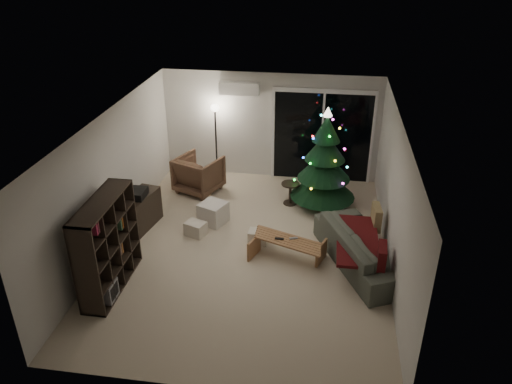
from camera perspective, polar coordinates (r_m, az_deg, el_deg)
room at (r=10.08m, az=3.00°, el=2.77°), size 6.50×7.51×2.60m
bookshelf at (r=8.44m, az=-17.84°, el=-5.65°), size 0.83×1.64×1.59m
media_cabinet at (r=10.05m, az=-13.27°, el=-2.32°), size 0.62×1.18×0.70m
stereo at (r=9.86m, az=-13.53°, el=-0.17°), size 0.36×0.42×0.15m
armchair at (r=11.28m, az=-6.56°, el=2.05°), size 1.17×1.18×0.83m
ottoman at (r=10.09m, az=-4.91°, el=-2.40°), size 0.63×0.63×0.43m
cardboard_box_a at (r=9.76m, az=-6.92°, el=-4.17°), size 0.45×0.40×0.27m
cardboard_box_b at (r=9.45m, az=0.25°, el=-5.14°), size 0.37×0.28×0.25m
side_table at (r=10.76m, az=3.92°, el=-0.17°), size 0.49×0.49×0.49m
floor_lamp at (r=11.71m, az=-4.58°, el=5.60°), size 0.28×0.28×1.77m
sofa at (r=8.95m, az=12.06°, el=-6.28°), size 1.76×2.45×0.67m
sofa_throw at (r=8.87m, az=11.51°, el=-5.44°), size 0.71×1.64×0.05m
cushion_a at (r=9.39m, az=13.58°, el=-2.82°), size 0.17×0.45×0.44m
cushion_b at (r=8.29m, az=14.15°, el=-7.29°), size 0.16×0.45×0.44m
coffee_table at (r=8.98m, az=3.61°, el=-6.55°), size 1.34×0.87×0.40m
remote_a at (r=8.88m, az=2.68°, el=-5.34°), size 0.16×0.05×0.02m
remote_b at (r=8.90m, az=4.32°, el=-5.29°), size 0.15×0.09×0.02m
christmas_tree at (r=10.36m, az=7.86°, el=3.75°), size 1.65×1.65×2.21m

